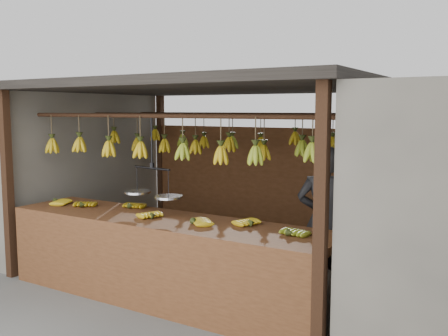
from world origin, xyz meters
The scene contains 8 objects.
ground centered at (0.00, 0.00, 0.00)m, with size 80.00×80.00×0.00m, color #5B5B57.
stall centered at (0.00, 0.33, 1.97)m, with size 4.30×3.30×2.40m.
neighbor_left centered at (-3.60, 0.00, 1.15)m, with size 3.00×3.00×2.30m, color slate.
counter centered at (0.09, -1.24, 0.72)m, with size 3.82×0.87×0.96m.
hanging_bananas centered at (-0.01, -0.01, 1.62)m, with size 3.62×2.24×0.40m.
balance_scale centered at (-0.15, -1.00, 1.17)m, with size 0.81×0.37×0.89m.
vendor centered at (1.54, -0.10, 0.84)m, with size 0.61×0.40×1.68m, color #262628.
bag_bundles centered at (1.94, 1.35, 1.01)m, with size 0.08×0.26×1.25m.
Camera 1 is at (3.37, -5.29, 2.07)m, focal length 40.00 mm.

